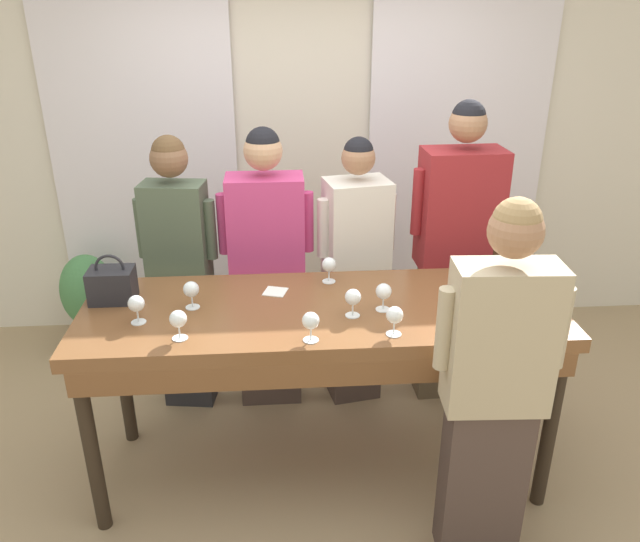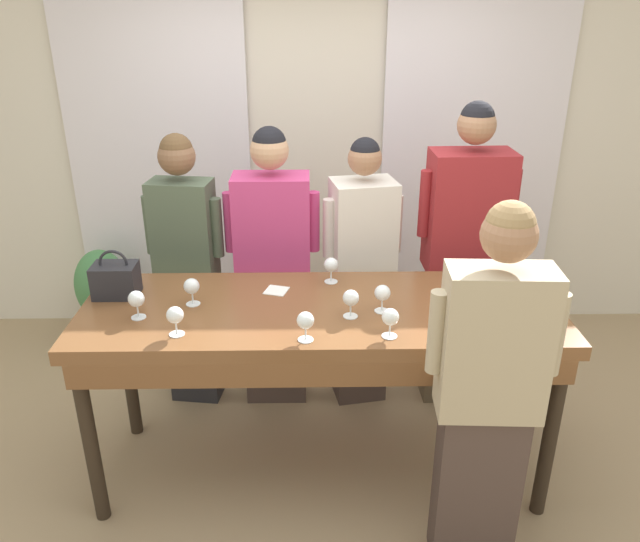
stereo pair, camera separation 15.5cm
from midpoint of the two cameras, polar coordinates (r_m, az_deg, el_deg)
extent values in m
plane|color=tan|center=(3.57, 1.33, -17.49)|extent=(18.00, 18.00, 0.00)
cube|color=silver|center=(4.55, 0.62, 11.74)|extent=(12.00, 0.06, 2.80)
cube|color=white|center=(4.61, -13.51, 10.52)|extent=(1.27, 0.03, 2.69)
cube|color=white|center=(4.67, 14.62, 10.58)|extent=(1.27, 0.03, 2.69)
cube|color=brown|center=(3.03, 1.50, -3.84)|extent=(2.31, 0.81, 0.07)
cube|color=brown|center=(2.74, 1.82, -9.39)|extent=(2.22, 0.03, 0.12)
cylinder|color=#2D2319|center=(3.17, -18.92, -14.53)|extent=(0.07, 0.07, 0.92)
cylinder|color=#2D2319|center=(3.25, 21.63, -13.87)|extent=(0.07, 0.07, 0.92)
cylinder|color=#2D2319|center=(3.68, -16.02, -8.24)|extent=(0.07, 0.07, 0.92)
cylinder|color=#2D2319|center=(3.75, 18.05, -7.85)|extent=(0.07, 0.07, 0.92)
cylinder|color=black|center=(3.27, 17.63, -0.09)|extent=(0.07, 0.07, 0.21)
cone|color=black|center=(3.22, 17.91, 1.94)|extent=(0.07, 0.07, 0.04)
cylinder|color=black|center=(3.21, 18.03, 2.84)|extent=(0.03, 0.03, 0.07)
cylinder|color=beige|center=(3.27, 17.61, -0.26)|extent=(0.07, 0.07, 0.08)
cube|color=#232328|center=(3.22, -16.87, -0.83)|extent=(0.22, 0.15, 0.17)
torus|color=#232328|center=(3.18, -17.06, 0.64)|extent=(0.14, 0.01, 0.14)
cylinder|color=white|center=(3.35, 18.91, -1.67)|extent=(0.07, 0.07, 0.00)
cylinder|color=white|center=(3.33, 18.98, -1.17)|extent=(0.01, 0.01, 0.06)
sphere|color=white|center=(3.31, 19.12, -0.18)|extent=(0.08, 0.08, 0.08)
sphere|color=beige|center=(3.31, 19.10, -0.33)|extent=(0.05, 0.05, 0.05)
cylinder|color=white|center=(2.98, 7.15, -3.66)|extent=(0.07, 0.07, 0.00)
cylinder|color=white|center=(2.97, 7.18, -3.10)|extent=(0.01, 0.01, 0.06)
sphere|color=white|center=(2.94, 7.24, -2.01)|extent=(0.08, 0.08, 0.08)
cylinder|color=white|center=(3.07, -10.10, -2.99)|extent=(0.07, 0.07, 0.00)
cylinder|color=white|center=(3.06, -10.15, -2.45)|extent=(0.01, 0.01, 0.06)
sphere|color=white|center=(3.03, -10.23, -1.38)|extent=(0.08, 0.08, 0.08)
cylinder|color=white|center=(2.82, -11.41, -5.70)|extent=(0.07, 0.07, 0.00)
cylinder|color=white|center=(2.81, -11.46, -5.12)|extent=(0.01, 0.01, 0.06)
sphere|color=white|center=(2.78, -11.57, -3.98)|extent=(0.08, 0.08, 0.08)
cylinder|color=white|center=(2.78, 7.97, -5.93)|extent=(0.07, 0.07, 0.00)
cylinder|color=white|center=(2.76, 8.01, -5.35)|extent=(0.01, 0.01, 0.06)
sphere|color=white|center=(2.73, 8.08, -4.20)|extent=(0.08, 0.08, 0.08)
cylinder|color=white|center=(2.92, 4.32, -4.16)|extent=(0.07, 0.07, 0.00)
cylinder|color=white|center=(2.91, 4.34, -3.59)|extent=(0.01, 0.01, 0.06)
sphere|color=white|center=(2.88, 4.38, -2.48)|extent=(0.08, 0.08, 0.08)
cylinder|color=white|center=(3.00, -14.83, -4.13)|extent=(0.07, 0.07, 0.00)
cylinder|color=white|center=(2.99, -14.89, -3.58)|extent=(0.01, 0.01, 0.06)
sphere|color=white|center=(2.96, -15.02, -2.50)|extent=(0.08, 0.08, 0.08)
sphere|color=beige|center=(2.97, -15.00, -2.66)|extent=(0.05, 0.05, 0.05)
cylinder|color=white|center=(2.92, 21.43, -5.97)|extent=(0.07, 0.07, 0.00)
cylinder|color=white|center=(2.90, 21.53, -5.41)|extent=(0.01, 0.01, 0.06)
sphere|color=white|center=(2.87, 21.72, -4.31)|extent=(0.08, 0.08, 0.08)
sphere|color=beige|center=(2.88, 21.69, -4.48)|extent=(0.05, 0.05, 0.05)
cylinder|color=white|center=(3.26, 2.38, -0.98)|extent=(0.07, 0.07, 0.00)
cylinder|color=white|center=(3.25, 2.39, -0.46)|extent=(0.01, 0.01, 0.06)
sphere|color=white|center=(3.22, 2.41, 0.56)|extent=(0.08, 0.08, 0.08)
cylinder|color=white|center=(2.73, 0.32, -6.32)|extent=(0.07, 0.07, 0.00)
cylinder|color=white|center=(2.71, 0.32, -5.72)|extent=(0.01, 0.01, 0.06)
sphere|color=white|center=(2.68, 0.32, -4.55)|extent=(0.08, 0.08, 0.08)
cube|color=white|center=(3.16, -2.61, -1.82)|extent=(0.14, 0.14, 0.00)
cube|color=#28282D|center=(3.95, -10.34, -6.34)|extent=(0.32, 0.21, 0.79)
cube|color=#4C5B47|center=(3.65, -11.15, 3.34)|extent=(0.37, 0.25, 0.63)
sphere|color=brown|center=(3.52, -11.73, 10.20)|extent=(0.21, 0.21, 0.21)
sphere|color=brown|center=(3.51, -11.78, 10.77)|extent=(0.18, 0.18, 0.18)
cylinder|color=#4C5B47|center=(3.58, -8.22, 3.94)|extent=(0.08, 0.08, 0.34)
cylinder|color=#4C5B47|center=(3.70, -14.10, 4.11)|extent=(0.08, 0.08, 0.34)
cube|color=#473833|center=(3.90, -2.93, -6.27)|extent=(0.37, 0.21, 0.81)
cube|color=#C63D7A|center=(3.59, -3.17, 3.77)|extent=(0.43, 0.25, 0.64)
sphere|color=tan|center=(3.46, -3.34, 10.95)|extent=(0.21, 0.21, 0.21)
sphere|color=black|center=(3.45, -3.36, 11.55)|extent=(0.19, 0.19, 0.19)
cylinder|color=#C63D7A|center=(3.57, 0.65, 4.52)|extent=(0.07, 0.07, 0.35)
cylinder|color=#C63D7A|center=(3.59, -7.00, 4.44)|extent=(0.07, 0.07, 0.35)
cube|color=#473833|center=(3.92, 4.77, -6.31)|extent=(0.34, 0.28, 0.79)
cube|color=silver|center=(3.61, 5.15, 3.41)|extent=(0.40, 0.33, 0.62)
sphere|color=#9E7051|center=(3.49, 5.42, 10.20)|extent=(0.19, 0.19, 0.19)
sphere|color=black|center=(3.48, 5.44, 10.73)|extent=(0.17, 0.17, 0.17)
cylinder|color=silver|center=(3.66, 8.17, 4.30)|extent=(0.08, 0.08, 0.34)
cylinder|color=silver|center=(3.55, 2.10, 3.91)|extent=(0.08, 0.08, 0.34)
cube|color=brown|center=(4.00, 13.40, -5.51)|extent=(0.40, 0.24, 0.88)
cube|color=maroon|center=(3.68, 14.56, 5.25)|extent=(0.47, 0.28, 0.70)
sphere|color=#9E7051|center=(3.56, 15.38, 12.73)|extent=(0.21, 0.21, 0.21)
sphere|color=black|center=(3.56, 15.45, 13.31)|extent=(0.19, 0.19, 0.19)
cylinder|color=maroon|center=(3.75, 18.32, 5.96)|extent=(0.07, 0.07, 0.38)
cylinder|color=maroon|center=(3.60, 10.81, 6.05)|extent=(0.07, 0.07, 0.38)
cube|color=#473833|center=(2.98, 15.61, -18.42)|extent=(0.36, 0.19, 0.80)
cube|color=tan|center=(2.56, 17.38, -6.40)|extent=(0.43, 0.22, 0.63)
sphere|color=#9E7051|center=(2.37, 18.71, 3.13)|extent=(0.21, 0.21, 0.21)
sphere|color=#93754C|center=(2.36, 18.82, 3.96)|extent=(0.18, 0.18, 0.18)
cylinder|color=tan|center=(2.48, 12.40, -5.52)|extent=(0.07, 0.07, 0.35)
cylinder|color=tan|center=(2.61, 22.37, -5.38)|extent=(0.07, 0.07, 0.35)
cylinder|color=#935B3D|center=(4.85, -17.90, -5.01)|extent=(0.22, 0.22, 0.22)
ellipsoid|color=#47844C|center=(4.69, -18.43, -1.26)|extent=(0.37, 0.37, 0.53)
camera|label=1|loc=(0.08, -88.53, 0.66)|focal=35.00mm
camera|label=2|loc=(0.08, 91.47, -0.66)|focal=35.00mm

